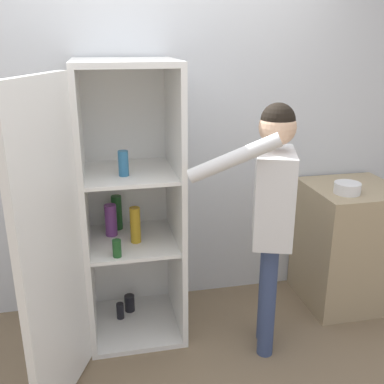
% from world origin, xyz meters
% --- Properties ---
extents(ground_plane, '(12.00, 12.00, 0.00)m').
position_xyz_m(ground_plane, '(0.00, 0.00, 0.00)').
color(ground_plane, '#7A664C').
extents(wall_back, '(7.00, 0.06, 2.55)m').
position_xyz_m(wall_back, '(0.00, 0.98, 1.27)').
color(wall_back, silver).
rests_on(wall_back, ground_plane).
extents(refrigerator, '(0.89, 1.22, 1.81)m').
position_xyz_m(refrigerator, '(-0.31, 0.52, 0.90)').
color(refrigerator, white).
rests_on(refrigerator, ground_plane).
extents(person, '(0.71, 0.50, 1.59)m').
position_xyz_m(person, '(0.59, 0.20, 1.02)').
color(person, '#384770').
rests_on(person, ground_plane).
extents(counter, '(0.63, 0.62, 0.91)m').
position_xyz_m(counter, '(1.39, 0.62, 0.46)').
color(counter, tan).
rests_on(counter, ground_plane).
extents(bowl, '(0.18, 0.18, 0.08)m').
position_xyz_m(bowl, '(1.26, 0.50, 0.95)').
color(bowl, white).
rests_on(bowl, counter).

